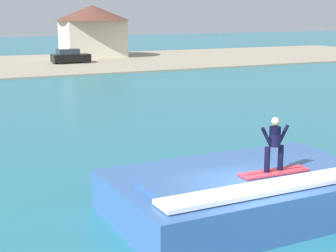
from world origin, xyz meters
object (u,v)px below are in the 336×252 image
surfer (275,142)px  car_far_shore (70,57)px  surfboard (274,172)px  house_gabled_white (93,27)px  wave_crest (245,192)px

surfer → car_far_shore: bearing=80.3°
surfboard → house_gabled_white: 57.26m
wave_crest → house_gabled_white: bearing=75.7°
surfer → house_gabled_white: bearing=76.3°
wave_crest → surfer: surfer is taller
wave_crest → house_gabled_white: 56.74m
surfer → car_far_shore: 49.03m
car_far_shore → house_gabled_white: size_ratio=0.44×
wave_crest → surfboard: (0.48, -0.70, 0.75)m
surfboard → car_far_shore: (8.24, 48.32, -0.45)m
wave_crest → surfboard: 1.13m
wave_crest → car_far_shore: bearing=79.6°
house_gabled_white → wave_crest: bearing=-104.3°
surfboard → car_far_shore: size_ratio=0.49×
car_far_shore → house_gabled_white: 9.53m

